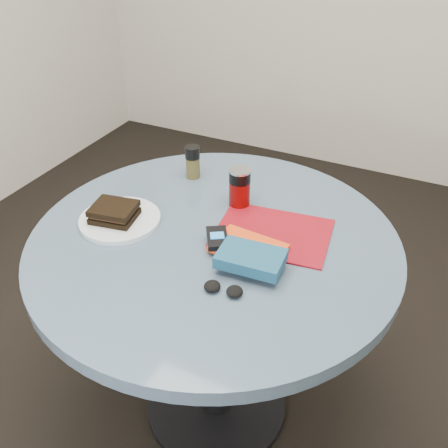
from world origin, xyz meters
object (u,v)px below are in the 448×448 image
at_px(table, 215,282).
at_px(soda_can, 240,188).
at_px(sandwich, 114,212).
at_px(headphones, 223,289).
at_px(novel, 251,258).
at_px(mp3_player, 217,238).
at_px(plate, 120,220).
at_px(pepper_grinder, 193,162).
at_px(red_book, 248,248).
at_px(magazine, 273,233).

relative_size(table, soda_can, 8.48).
xyz_separation_m(sandwich, headphones, (0.40, -0.13, -0.02)).
distance_m(soda_can, novel, 0.30).
relative_size(soda_can, mp3_player, 1.11).
relative_size(plate, mp3_player, 2.13).
bearing_deg(soda_can, headphones, -71.36).
relative_size(soda_can, pepper_grinder, 1.10).
bearing_deg(mp3_player, novel, -23.11).
height_order(plate, sandwich, sandwich).
bearing_deg(red_book, table, 173.82).
bearing_deg(headphones, mp3_player, 120.87).
distance_m(plate, soda_can, 0.35).
bearing_deg(soda_can, plate, -139.46).
distance_m(plate, sandwich, 0.03).
height_order(table, soda_can, soda_can).
bearing_deg(soda_can, novel, -60.51).
bearing_deg(headphones, novel, 76.34).
distance_m(soda_can, red_book, 0.23).
distance_m(pepper_grinder, novel, 0.50).
xyz_separation_m(sandwich, novel, (0.42, -0.03, 0.00)).
relative_size(table, red_book, 5.54).
xyz_separation_m(table, soda_can, (-0.00, 0.17, 0.22)).
distance_m(novel, mp3_player, 0.13).
distance_m(sandwich, mp3_player, 0.31).
xyz_separation_m(pepper_grinder, headphones, (0.33, -0.45, -0.04)).
bearing_deg(sandwich, headphones, -17.87).
bearing_deg(mp3_player, sandwich, -175.56).
bearing_deg(pepper_grinder, soda_can, -23.80).
xyz_separation_m(pepper_grinder, novel, (0.35, -0.35, -0.02)).
xyz_separation_m(red_book, headphones, (0.01, -0.17, -0.00)).
height_order(table, headphones, headphones).
bearing_deg(magazine, plate, -169.00).
relative_size(sandwich, soda_can, 1.13).
relative_size(plate, pepper_grinder, 2.12).
height_order(sandwich, mp3_player, sandwich).
bearing_deg(headphones, plate, 160.63).
height_order(sandwich, soda_can, soda_can).
relative_size(pepper_grinder, magazine, 0.35).
distance_m(pepper_grinder, mp3_player, 0.38).
distance_m(plate, magazine, 0.43).
height_order(sandwich, pepper_grinder, pepper_grinder).
xyz_separation_m(sandwich, red_book, (0.39, 0.04, -0.02)).
height_order(soda_can, red_book, soda_can).
height_order(soda_can, headphones, soda_can).
bearing_deg(plate, red_book, 4.50).
bearing_deg(table, headphones, -57.80).
bearing_deg(table, mp3_player, -52.68).
relative_size(sandwich, pepper_grinder, 1.25).
bearing_deg(headphones, pepper_grinder, 125.74).
bearing_deg(novel, pepper_grinder, 131.19).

